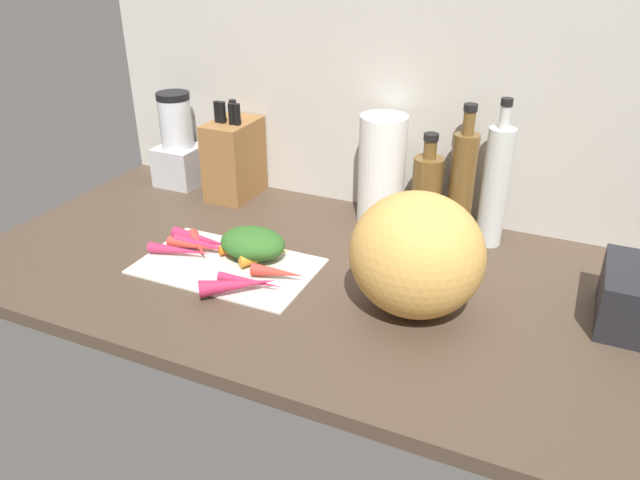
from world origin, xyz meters
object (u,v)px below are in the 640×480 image
(carrot_5, at_px, (266,256))
(carrot_7, at_px, (251,282))
(winter_squash, at_px, (417,255))
(knife_block, at_px, (234,158))
(carrot_3, at_px, (278,272))
(bottle_1, at_px, (462,180))
(carrot_9, at_px, (206,245))
(carrot_0, at_px, (198,244))
(carrot_6, at_px, (195,245))
(carrot_2, at_px, (247,244))
(bottle_0, at_px, (427,191))
(cutting_board, at_px, (227,265))
(carrot_8, at_px, (204,240))
(bottle_2, at_px, (495,186))
(carrot_4, at_px, (179,250))
(carrot_1, at_px, (237,285))
(paper_towel_roll, at_px, (382,170))
(blender_appliance, at_px, (178,146))

(carrot_5, bearing_deg, carrot_7, -78.09)
(carrot_7, distance_m, winter_squash, 0.35)
(carrot_7, distance_m, knife_block, 0.52)
(carrot_3, bearing_deg, bottle_1, 54.02)
(carrot_5, height_order, bottle_1, bottle_1)
(carrot_7, xyz_separation_m, carrot_9, (-0.17, 0.09, 0.00))
(carrot_0, relative_size, carrot_5, 0.95)
(carrot_6, relative_size, winter_squash, 0.53)
(carrot_0, xyz_separation_m, carrot_5, (0.17, 0.02, 0.00))
(carrot_2, bearing_deg, bottle_0, 41.05)
(cutting_board, distance_m, knife_block, 0.42)
(carrot_8, bearing_deg, carrot_9, -49.63)
(carrot_3, height_order, bottle_1, bottle_1)
(knife_block, bearing_deg, bottle_2, -0.19)
(knife_block, bearing_deg, carrot_3, -48.46)
(carrot_9, bearing_deg, knife_block, 109.65)
(carrot_0, bearing_deg, carrot_3, -9.37)
(cutting_board, relative_size, bottle_1, 1.23)
(carrot_5, height_order, bottle_0, bottle_0)
(knife_block, height_order, bottle_0, knife_block)
(carrot_3, bearing_deg, carrot_4, -179.51)
(carrot_1, distance_m, carrot_8, 0.23)
(carrot_2, height_order, knife_block, knife_block)
(carrot_0, relative_size, carrot_7, 0.78)
(carrot_9, bearing_deg, carrot_7, -27.82)
(carrot_4, bearing_deg, carrot_0, 58.64)
(carrot_5, bearing_deg, carrot_4, -164.02)
(carrot_1, relative_size, paper_towel_roll, 0.57)
(paper_towel_roll, bearing_deg, knife_block, -178.14)
(carrot_1, height_order, blender_appliance, blender_appliance)
(carrot_3, xyz_separation_m, paper_towel_roll, (0.09, 0.38, 0.11))
(carrot_3, distance_m, knife_block, 0.50)
(carrot_3, distance_m, carrot_8, 0.23)
(winter_squash, xyz_separation_m, paper_towel_roll, (-0.20, 0.36, 0.01))
(carrot_3, height_order, paper_towel_roll, paper_towel_roll)
(blender_appliance, relative_size, bottle_2, 0.77)
(blender_appliance, bearing_deg, knife_block, -3.14)
(cutting_board, height_order, carrot_5, carrot_5)
(bottle_2, bearing_deg, blender_appliance, 179.17)
(carrot_7, bearing_deg, winter_squash, 11.54)
(cutting_board, bearing_deg, carrot_5, 31.20)
(carrot_8, relative_size, carrot_9, 1.09)
(carrot_4, distance_m, carrot_6, 0.04)
(carrot_9, height_order, bottle_0, bottle_0)
(carrot_1, relative_size, bottle_0, 0.64)
(carrot_7, xyz_separation_m, winter_squash, (0.33, 0.07, 0.10))
(carrot_0, xyz_separation_m, blender_appliance, (-0.29, 0.34, 0.09))
(carrot_4, relative_size, carrot_8, 0.84)
(bottle_1, bearing_deg, carrot_7, -125.91)
(carrot_5, bearing_deg, carrot_1, -85.94)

